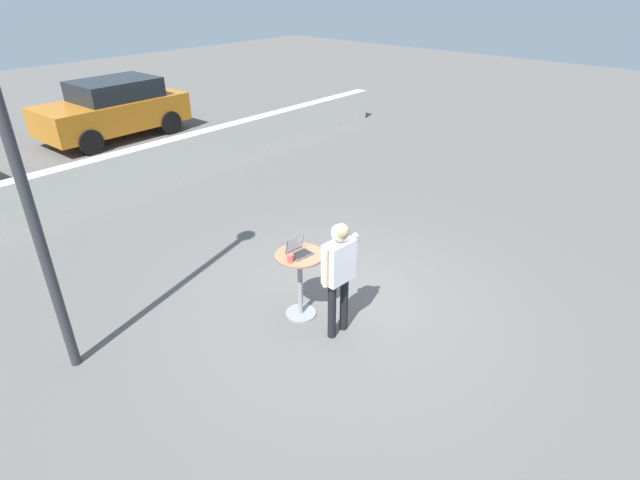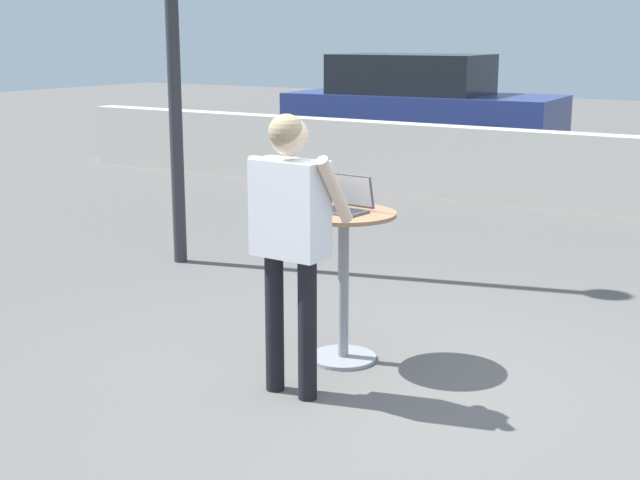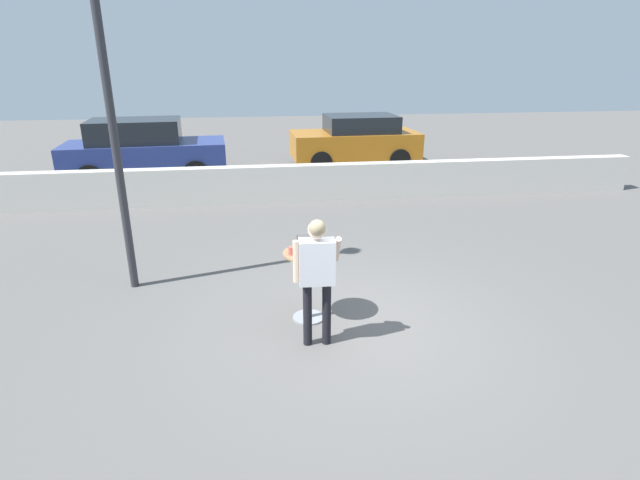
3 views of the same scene
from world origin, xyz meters
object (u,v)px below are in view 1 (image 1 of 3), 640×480
Objects in this scene: cafe_table at (300,276)px; parked_car_further_down at (113,109)px; standing_person at (339,266)px; laptop at (299,250)px; coffee_mug at (291,258)px.

parked_car_further_down is at bearing 74.62° from cafe_table.
standing_person is 0.40× the size of parked_car_further_down.
cafe_table is 0.39m from laptop.
parked_car_further_down is (2.74, 9.97, 0.20)m from cafe_table.
laptop is 0.08× the size of parked_car_further_down.
standing_person is (0.03, -0.65, 0.41)m from cafe_table.
laptop is 0.67m from standing_person.
cafe_table is 0.60× the size of standing_person.
cafe_table is 0.77m from standing_person.
laptop is 0.19× the size of standing_person.
coffee_mug is at bearing -106.46° from parked_car_further_down.
standing_person reaches higher than cafe_table.
laptop is at bearing 76.76° from cafe_table.
cafe_table is 0.24× the size of parked_car_further_down.
parked_car_further_down is (2.74, 9.95, -0.20)m from laptop.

